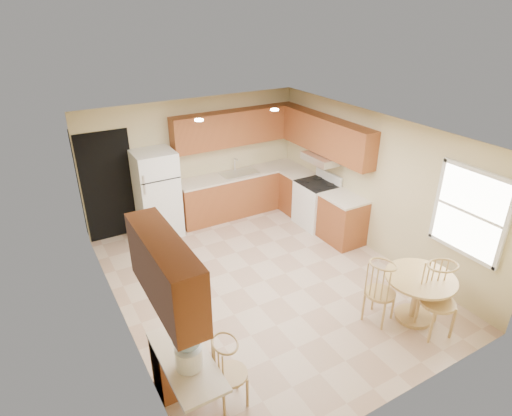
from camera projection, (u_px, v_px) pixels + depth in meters
floor at (264, 281)px, 7.06m from camera, size 5.50×5.50×0.00m
ceiling at (266, 133)px, 5.97m from camera, size 4.50×5.50×0.02m
wall_back at (195, 160)px, 8.66m from camera, size 4.50×0.02×2.50m
wall_front at (404, 317)px, 4.38m from camera, size 4.50×0.02×2.50m
wall_left at (116, 252)px, 5.50m from camera, size 0.02×5.50×2.50m
wall_right at (374, 184)px, 7.53m from camera, size 0.02×5.50×2.50m
doorway at (109, 187)px, 7.95m from camera, size 0.90×0.02×2.10m
base_cab_back at (241, 193)px, 9.17m from camera, size 2.75×0.60×0.87m
counter_back at (240, 174)px, 8.97m from camera, size 2.75×0.63×0.04m
base_cab_right_a at (298, 193)px, 9.19m from camera, size 0.60×0.59×0.87m
counter_right_a at (299, 173)px, 8.99m from camera, size 0.63×0.59×0.04m
base_cab_right_b at (342, 220)px, 8.06m from camera, size 0.60×0.80×0.87m
counter_right_b at (344, 198)px, 7.86m from camera, size 0.63×0.80×0.04m
upper_cab_back at (237, 127)px, 8.66m from camera, size 2.75×0.33×0.70m
upper_cab_right at (326, 136)px, 8.13m from camera, size 0.33×2.42×0.70m
upper_cab_left at (165, 271)px, 4.07m from camera, size 0.33×1.40×0.70m
sink at (239, 173)px, 8.95m from camera, size 0.78×0.44×0.01m
range_hood at (322, 158)px, 8.26m from camera, size 0.50×0.76×0.14m
desk_pedestal at (176, 364)px, 4.98m from camera, size 0.48×0.42×0.72m
desk_top at (186, 360)px, 4.51m from camera, size 0.50×1.20×0.04m
window at (470, 213)px, 5.97m from camera, size 0.06×1.12×1.30m
can_light_a at (199, 120)px, 6.68m from camera, size 0.14×0.14×0.02m
can_light_b at (275, 110)px, 7.31m from camera, size 0.14×0.14×0.02m
refrigerator at (157, 194)px, 8.13m from camera, size 0.75×0.73×1.70m
stove at (316, 204)px, 8.64m from camera, size 0.65×0.76×1.09m
dining_table at (418, 292)px, 6.03m from camera, size 0.97×0.97×0.72m
chair_table_a at (386, 289)px, 5.88m from camera, size 0.43×0.55×0.97m
chair_table_b at (446, 298)px, 5.62m from camera, size 0.47×0.50×1.06m
chair_desk at (233, 371)px, 4.64m from camera, size 0.40×0.51×0.90m
water_crock at (188, 345)px, 4.29m from camera, size 0.30×0.30×0.63m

